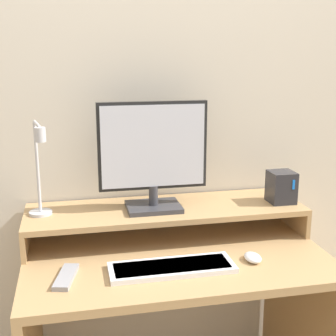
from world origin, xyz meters
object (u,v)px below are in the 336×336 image
at_px(desk_lamp, 40,173).
at_px(monitor, 153,155).
at_px(remote_control, 66,277).
at_px(keyboard, 172,267).
at_px(mouse, 253,257).
at_px(router_dock, 281,187).

bearing_deg(desk_lamp, monitor, 2.86).
distance_m(desk_lamp, remote_control, 0.40).
xyz_separation_m(monitor, keyboard, (0.01, -0.30, -0.33)).
xyz_separation_m(mouse, remote_control, (-0.66, -0.00, -0.01)).
relative_size(router_dock, remote_control, 0.73).
distance_m(desk_lamp, mouse, 0.83).
xyz_separation_m(monitor, mouse, (0.31, -0.29, -0.33)).
distance_m(router_dock, remote_control, 0.94).
bearing_deg(mouse, monitor, 136.73).
xyz_separation_m(monitor, remote_control, (-0.35, -0.29, -0.33)).
distance_m(monitor, remote_control, 0.56).
xyz_separation_m(desk_lamp, mouse, (0.74, -0.27, -0.28)).
xyz_separation_m(router_dock, keyboard, (-0.52, -0.28, -0.18)).
height_order(monitor, keyboard, monitor).
relative_size(keyboard, remote_control, 2.43).
bearing_deg(desk_lamp, router_dock, -0.24).
height_order(mouse, remote_control, mouse).
bearing_deg(router_dock, keyboard, -152.26).
bearing_deg(monitor, desk_lamp, -177.14).
bearing_deg(remote_control, mouse, 0.14).
bearing_deg(keyboard, mouse, 2.05).
bearing_deg(remote_control, keyboard, -1.46).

